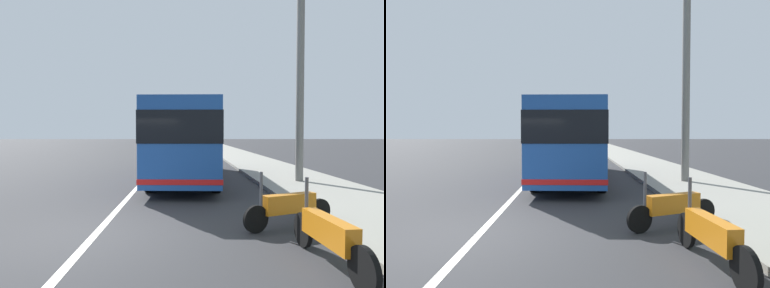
{
  "view_description": "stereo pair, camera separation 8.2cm",
  "coord_description": "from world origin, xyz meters",
  "views": [
    {
      "loc": [
        -6.55,
        -1.8,
        2.01
      ],
      "look_at": [
        8.96,
        -2.09,
        1.51
      ],
      "focal_mm": 31.36,
      "sensor_mm": 36.0,
      "label": 1
    },
    {
      "loc": [
        -6.55,
        -1.88,
        2.01
      ],
      "look_at": [
        8.96,
        -2.09,
        1.51
      ],
      "focal_mm": 31.36,
      "sensor_mm": 36.0,
      "label": 2
    }
  ],
  "objects": [
    {
      "name": "ground_plane",
      "position": [
        0.0,
        0.0,
        0.0
      ],
      "size": [
        220.0,
        220.0,
        0.0
      ],
      "primitive_type": "plane",
      "color": "#2D2D30"
    },
    {
      "name": "sidewalk_curb",
      "position": [
        10.0,
        -6.41,
        0.07
      ],
      "size": [
        110.0,
        3.6,
        0.14
      ],
      "primitive_type": "cube",
      "color": "gray",
      "rests_on": "ground"
    },
    {
      "name": "lane_divider_line",
      "position": [
        10.0,
        0.0,
        0.0
      ],
      "size": [
        110.0,
        0.16,
        0.01
      ],
      "primitive_type": "cube",
      "color": "silver",
      "rests_on": "ground"
    },
    {
      "name": "coach_bus",
      "position": [
        8.09,
        -1.84,
        1.79
      ],
      "size": [
        10.24,
        2.95,
        3.12
      ],
      "rotation": [
        0.0,
        0.0,
        -0.04
      ],
      "color": "#1E4C9E",
      "rests_on": "ground"
    },
    {
      "name": "motorcycle_far_end",
      "position": [
        -1.59,
        -3.94,
        0.48
      ],
      "size": [
        2.36,
        0.35,
        1.25
      ],
      "rotation": [
        0.0,
        0.0,
        0.08
      ],
      "color": "black",
      "rests_on": "ground"
    },
    {
      "name": "motorcycle_nearest_curb",
      "position": [
        0.42,
        -3.97,
        0.46
      ],
      "size": [
        0.93,
        2.1,
        1.23
      ],
      "rotation": [
        0.0,
        0.0,
        1.96
      ],
      "color": "black",
      "rests_on": "ground"
    },
    {
      "name": "car_far_distant",
      "position": [
        34.83,
        -1.7,
        0.65
      ],
      "size": [
        4.36,
        1.93,
        1.37
      ],
      "rotation": [
        0.0,
        0.0,
        -0.03
      ],
      "color": "#2D7238",
      "rests_on": "ground"
    },
    {
      "name": "car_ahead_same_lane",
      "position": [
        48.97,
        2.47,
        0.65
      ],
      "size": [
        4.38,
        1.97,
        1.37
      ],
      "rotation": [
        0.0,
        0.0,
        3.08
      ],
      "color": "#2D7238",
      "rests_on": "ground"
    },
    {
      "name": "car_behind_bus",
      "position": [
        41.46,
        -2.26,
        0.68
      ],
      "size": [
        4.57,
        1.96,
        1.41
      ],
      "rotation": [
        0.0,
        0.0,
        -0.05
      ],
      "color": "gold",
      "rests_on": "ground"
    },
    {
      "name": "car_oncoming",
      "position": [
        33.34,
        1.64,
        0.71
      ],
      "size": [
        4.16,
        2.15,
        1.52
      ],
      "rotation": [
        0.0,
        0.0,
        3.22
      ],
      "color": "gold",
      "rests_on": "ground"
    },
    {
      "name": "utility_pole",
      "position": [
        6.47,
        -6.25,
        3.7
      ],
      "size": [
        0.3,
        0.3,
        7.41
      ],
      "primitive_type": "cylinder",
      "color": "slate",
      "rests_on": "ground"
    }
  ]
}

